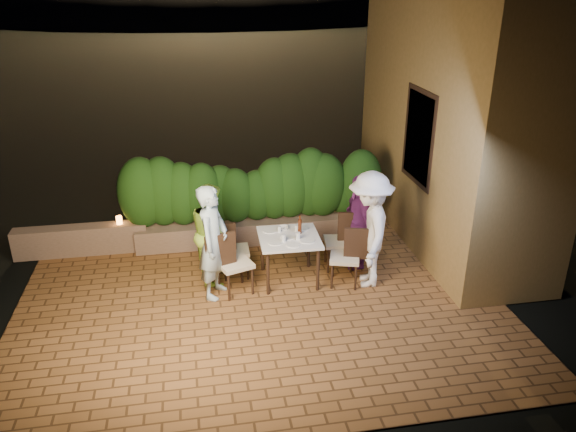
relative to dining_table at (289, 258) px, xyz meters
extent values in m
plane|color=black|center=(-0.53, -0.77, -0.40)|extent=(400.00, 400.00, 0.00)
cube|color=brown|center=(-0.53, -0.27, -0.45)|extent=(7.00, 6.00, 0.15)
cube|color=olive|center=(3.07, 1.23, 2.12)|extent=(1.60, 5.00, 5.00)
cube|color=black|center=(2.29, 0.73, 1.62)|extent=(0.08, 1.00, 1.40)
cube|color=black|center=(2.28, 0.73, 1.62)|extent=(0.06, 1.15, 1.55)
cube|color=#785F4C|center=(-0.33, 1.53, -0.17)|extent=(4.20, 0.55, 0.40)
cube|color=#785F4C|center=(-3.33, 1.53, -0.12)|extent=(2.20, 0.30, 0.50)
ellipsoid|color=black|center=(1.47, 59.23, -4.38)|extent=(52.00, 40.00, 22.00)
cylinder|color=white|center=(-0.25, -0.18, 0.38)|extent=(0.21, 0.21, 0.01)
cylinder|color=white|center=(-0.26, 0.26, 0.38)|extent=(0.23, 0.23, 0.01)
cylinder|color=white|center=(0.24, -0.19, 0.38)|extent=(0.23, 0.23, 0.01)
cylinder|color=white|center=(0.25, 0.25, 0.38)|extent=(0.21, 0.21, 0.01)
cylinder|color=white|center=(-0.03, -0.01, 0.38)|extent=(0.23, 0.23, 0.01)
cylinder|color=white|center=(0.00, -0.30, 0.38)|extent=(0.20, 0.20, 0.01)
cylinder|color=silver|center=(-0.11, -0.15, 0.43)|extent=(0.07, 0.07, 0.12)
cylinder|color=silver|center=(-0.12, 0.19, 0.42)|extent=(0.06, 0.06, 0.10)
cylinder|color=silver|center=(0.11, -0.13, 0.43)|extent=(0.07, 0.07, 0.12)
cylinder|color=silver|center=(0.15, 0.19, 0.42)|extent=(0.06, 0.06, 0.10)
imported|color=white|center=(-0.04, 0.29, 0.39)|extent=(0.17, 0.17, 0.04)
imported|color=#A9C7D9|center=(-1.16, -0.22, 0.49)|extent=(0.63, 0.74, 1.73)
imported|color=#A8DA44|center=(-1.15, 0.28, 0.41)|extent=(0.68, 0.82, 1.57)
imported|color=white|center=(1.17, -0.29, 0.53)|extent=(0.90, 1.28, 1.81)
imported|color=#692571|center=(1.18, 0.29, 0.41)|extent=(0.45, 0.94, 1.57)
cylinder|color=orange|center=(-2.67, 1.53, 0.20)|extent=(0.10, 0.10, 0.14)
camera|label=1|loc=(-1.38, -7.58, 4.06)|focal=35.00mm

